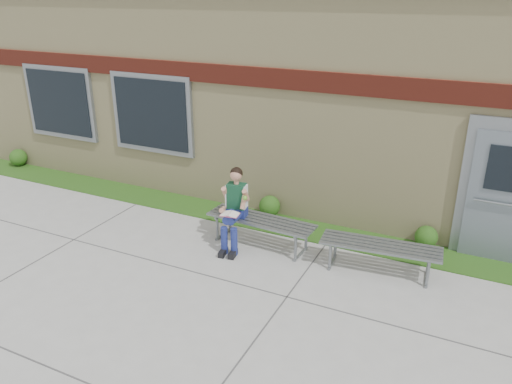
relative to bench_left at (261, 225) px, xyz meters
The scene contains 9 objects.
ground 1.79m from the bench_left, 89.99° to the right, with size 80.00×80.00×0.00m, color #9E9E99.
grass_strip 0.92m from the bench_left, 89.99° to the left, with size 16.00×0.80×0.02m, color #194412.
school_building 4.57m from the bench_left, 90.01° to the left, with size 16.20×6.22×4.20m.
bench_left is the anchor object (origin of this frame).
bench_right 2.00m from the bench_left, ahead, with size 1.83×0.67×0.47m.
girl 0.56m from the bench_left, 152.81° to the right, with size 0.50×0.81×1.35m.
shrub_west 7.15m from the bench_left, behind, with size 0.41×0.41×0.41m, color #194412.
shrub_mid 1.15m from the bench_left, 106.77° to the left, with size 0.40×0.40×0.40m, color #194412.
shrub_east 2.77m from the bench_left, 23.33° to the left, with size 0.38×0.38×0.38m, color #194412.
Camera 1 is at (3.19, -5.06, 4.04)m, focal length 35.00 mm.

